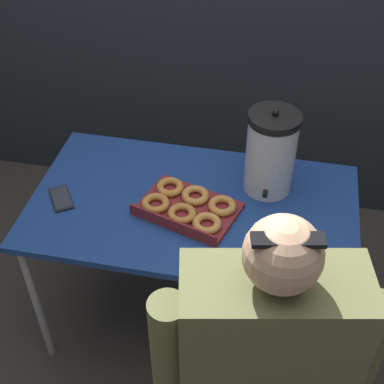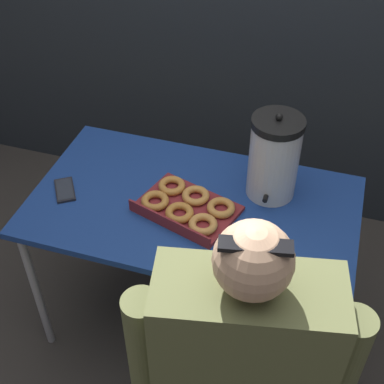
# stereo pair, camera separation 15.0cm
# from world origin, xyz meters

# --- Properties ---
(ground_plane) EXTENTS (12.00, 12.00, 0.00)m
(ground_plane) POSITION_xyz_m (0.00, 0.00, 0.00)
(ground_plane) COLOR #3D3833
(folding_table) EXTENTS (1.24, 0.71, 0.73)m
(folding_table) POSITION_xyz_m (0.00, 0.00, 0.67)
(folding_table) COLOR navy
(folding_table) RESTS_ON ground
(donut_box) EXTENTS (0.41, 0.34, 0.05)m
(donut_box) POSITION_xyz_m (-0.01, -0.04, 0.75)
(donut_box) COLOR maroon
(donut_box) RESTS_ON folding_table
(coffee_urn) EXTENTS (0.19, 0.22, 0.36)m
(coffee_urn) POSITION_xyz_m (0.27, 0.16, 0.89)
(coffee_urn) COLOR silver
(coffee_urn) RESTS_ON folding_table
(cell_phone) EXTENTS (0.14, 0.16, 0.01)m
(cell_phone) POSITION_xyz_m (-0.50, -0.08, 0.73)
(cell_phone) COLOR black
(cell_phone) RESTS_ON folding_table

